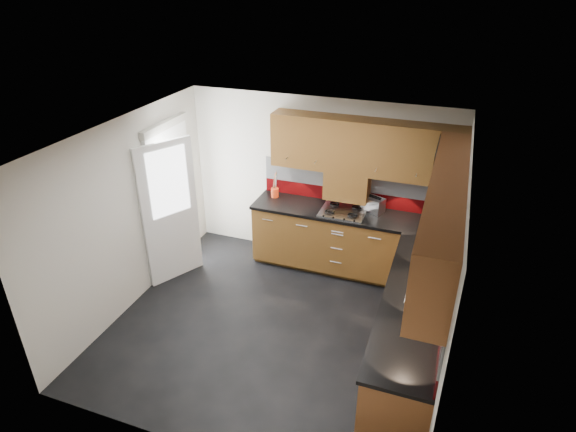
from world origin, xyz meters
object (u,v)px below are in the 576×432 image
at_px(gas_hob, 343,211).
at_px(food_processor, 431,252).
at_px(toaster, 373,204).
at_px(utensil_pot, 275,191).

height_order(gas_hob, food_processor, food_processor).
relative_size(gas_hob, toaster, 1.79).
xyz_separation_m(utensil_pot, toaster, (1.42, 0.03, 0.01)).
bearing_deg(utensil_pot, toaster, 1.02).
bearing_deg(food_processor, utensil_pot, 155.37).
bearing_deg(toaster, gas_hob, -155.77).
bearing_deg(food_processor, toaster, 128.67).
distance_m(toaster, food_processor, 1.37).
distance_m(gas_hob, toaster, 0.42).
relative_size(gas_hob, utensil_pot, 1.55).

